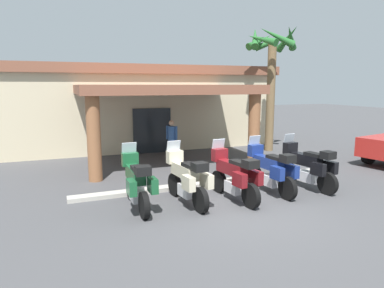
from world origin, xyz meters
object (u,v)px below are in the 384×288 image
(motorcycle_black, at_px, (308,166))
(palm_tree_near_portico, at_px, (271,60))
(motorcycle_green, at_px, (137,182))
(motorcycle_cream, at_px, (187,179))
(motorcycle_maroon, at_px, (235,176))
(motorcycle_blue, at_px, (271,170))
(motel_building, at_px, (138,105))
(pedestrian, at_px, (172,137))

(motorcycle_black, bearing_deg, palm_tree_near_portico, -30.93)
(motorcycle_green, bearing_deg, motorcycle_cream, -96.03)
(motorcycle_maroon, bearing_deg, palm_tree_near_portico, -46.76)
(motorcycle_blue, height_order, motorcycle_black, same)
(motel_building, xyz_separation_m, motorcycle_green, (-2.56, -10.13, -1.41))
(pedestrian, bearing_deg, motorcycle_blue, -119.14)
(motorcycle_black, xyz_separation_m, palm_tree_near_portico, (2.58, 5.82, 3.63))
(motorcycle_blue, bearing_deg, motorcycle_cream, 86.23)
(motel_building, distance_m, motorcycle_green, 10.54)
(motorcycle_green, xyz_separation_m, motorcycle_maroon, (2.65, -0.37, 0.00))
(motorcycle_cream, relative_size, motorcycle_black, 1.00)
(motel_building, relative_size, pedestrian, 8.09)
(motorcycle_green, bearing_deg, motel_building, -13.38)
(motorcycle_blue, bearing_deg, motorcycle_black, -96.16)
(motel_building, bearing_deg, motorcycle_maroon, -87.90)
(motel_building, bearing_deg, motorcycle_blue, -80.56)
(motorcycle_cream, bearing_deg, motorcycle_green, 78.20)
(motorcycle_cream, bearing_deg, motorcycle_black, -96.16)
(motorcycle_maroon, bearing_deg, motel_building, -4.86)
(motorcycle_black, bearing_deg, motorcycle_blue, 80.23)
(motel_building, bearing_deg, motorcycle_black, -73.57)
(motorcycle_blue, xyz_separation_m, motorcycle_black, (1.33, -0.06, 0.00))
(motorcycle_cream, relative_size, motorcycle_maroon, 1.00)
(motorcycle_green, height_order, motorcycle_blue, same)
(motorcycle_blue, bearing_deg, motel_building, 4.47)
(motorcycle_blue, bearing_deg, palm_tree_near_portico, -37.58)
(motorcycle_cream, xyz_separation_m, pedestrian, (1.44, 5.37, 0.30))
(motorcycle_green, relative_size, motorcycle_black, 1.00)
(motel_building, height_order, motorcycle_black, motel_building)
(motorcycle_black, relative_size, pedestrian, 1.29)
(motorcycle_cream, xyz_separation_m, motorcycle_maroon, (1.33, -0.21, 0.00))
(motel_building, xyz_separation_m, palm_tree_near_portico, (5.33, -4.55, 2.22))
(motel_building, bearing_deg, palm_tree_near_portico, -38.89)
(motorcycle_blue, relative_size, pedestrian, 1.29)
(motorcycle_maroon, xyz_separation_m, palm_tree_near_portico, (5.24, 5.94, 3.63))
(motorcycle_cream, bearing_deg, motel_building, -11.80)
(motel_building, xyz_separation_m, pedestrian, (0.20, -4.91, -1.11))
(motorcycle_cream, bearing_deg, pedestrian, -19.95)
(motorcycle_blue, distance_m, pedestrian, 5.54)
(motorcycle_green, bearing_deg, motorcycle_maroon, -97.03)
(motorcycle_blue, height_order, palm_tree_near_portico, palm_tree_near_portico)
(motorcycle_blue, height_order, pedestrian, pedestrian)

